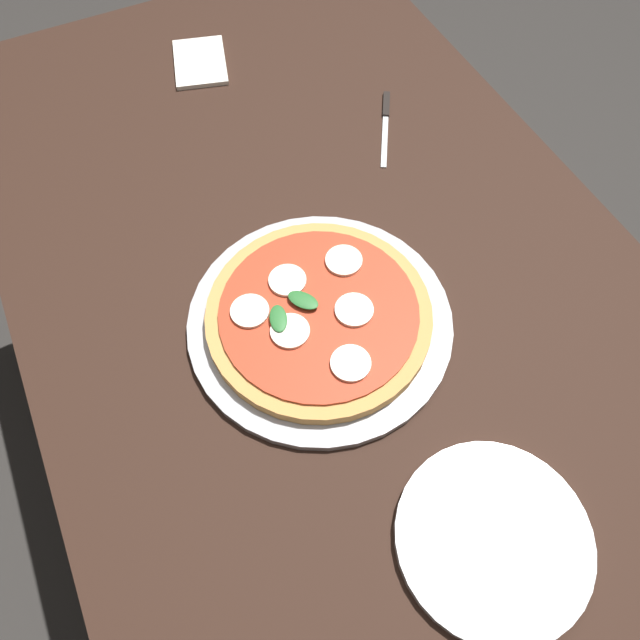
{
  "coord_description": "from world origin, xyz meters",
  "views": [
    {
      "loc": [
        -0.44,
        0.23,
        1.44
      ],
      "look_at": [
        -0.08,
        0.05,
        0.76
      ],
      "focal_mm": 33.75,
      "sensor_mm": 36.0,
      "label": 1
    }
  ],
  "objects": [
    {
      "name": "pizza",
      "position": [
        -0.08,
        0.05,
        0.77
      ],
      "size": [
        0.3,
        0.3,
        0.03
      ],
      "color": "tan",
      "rests_on": "serving_tray"
    },
    {
      "name": "plate_white",
      "position": [
        -0.41,
        0.0,
        0.75
      ],
      "size": [
        0.22,
        0.22,
        0.01
      ],
      "primitive_type": "cylinder",
      "color": "white",
      "rests_on": "dining_table"
    },
    {
      "name": "knife",
      "position": [
        0.23,
        -0.22,
        0.75
      ],
      "size": [
        0.15,
        0.1,
        0.01
      ],
      "color": "black",
      "rests_on": "dining_table"
    },
    {
      "name": "serving_tray",
      "position": [
        -0.08,
        0.05,
        0.75
      ],
      "size": [
        0.35,
        0.35,
        0.01
      ],
      "primitive_type": "cylinder",
      "color": "#B2B2B7",
      "rests_on": "dining_table"
    },
    {
      "name": "napkin",
      "position": [
        0.5,
        0.01,
        0.75
      ],
      "size": [
        0.15,
        0.12,
        0.01
      ],
      "primitive_type": "cube",
      "rotation": [
        0.0,
        0.0,
        -0.28
      ],
      "color": "white",
      "rests_on": "dining_table"
    },
    {
      "name": "ground_plane",
      "position": [
        0.0,
        0.0,
        0.0
      ],
      "size": [
        6.0,
        6.0,
        0.0
      ],
      "primitive_type": "plane",
      "color": "#2D2B28"
    },
    {
      "name": "dining_table",
      "position": [
        0.0,
        0.0,
        0.64
      ],
      "size": [
        1.44,
        0.86,
        0.75
      ],
      "color": "black",
      "rests_on": "ground_plane"
    }
  ]
}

